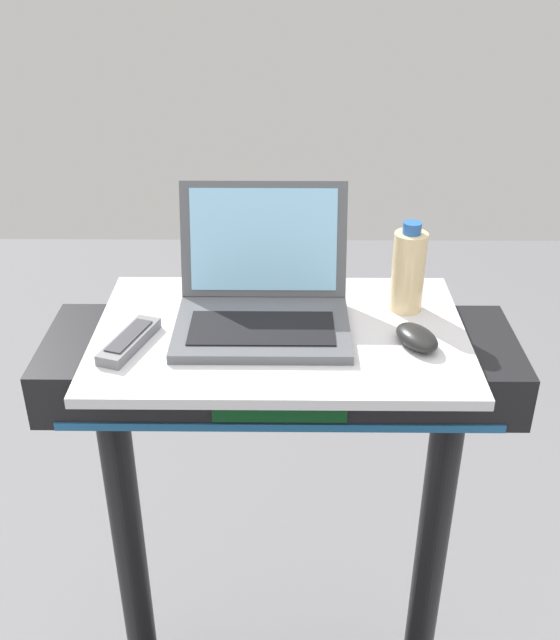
# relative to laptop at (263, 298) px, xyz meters

# --- Properties ---
(desk_board) EXTENTS (0.70, 0.45, 0.02)m
(desk_board) POSITION_rel_laptop_xyz_m (0.03, -0.04, -0.06)
(desk_board) COLOR silver
(desk_board) RESTS_ON treadmill_base
(laptop) EXTENTS (0.32, 0.29, 0.24)m
(laptop) POSITION_rel_laptop_xyz_m (0.00, 0.00, 0.00)
(laptop) COLOR #515459
(laptop) RESTS_ON desk_board
(computer_mouse) EXTENTS (0.10, 0.12, 0.03)m
(computer_mouse) POSITION_rel_laptop_xyz_m (0.28, -0.09, -0.03)
(computer_mouse) COLOR black
(computer_mouse) RESTS_ON desk_board
(water_bottle) EXTENTS (0.06, 0.06, 0.18)m
(water_bottle) POSITION_rel_laptop_xyz_m (0.28, 0.05, 0.03)
(water_bottle) COLOR beige
(water_bottle) RESTS_ON desk_board
(tv_remote) EXTENTS (0.09, 0.17, 0.02)m
(tv_remote) POSITION_rel_laptop_xyz_m (-0.24, -0.10, -0.04)
(tv_remote) COLOR slate
(tv_remote) RESTS_ON desk_board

